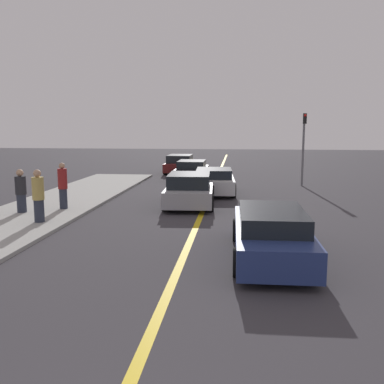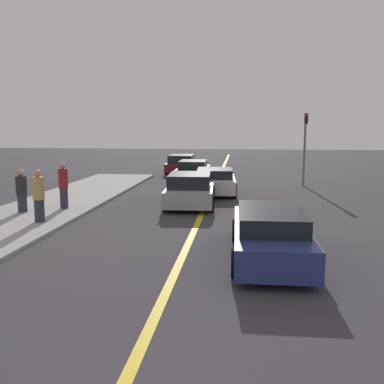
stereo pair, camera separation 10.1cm
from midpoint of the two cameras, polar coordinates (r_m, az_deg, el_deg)
name	(u,v)px [view 2 (the right image)]	position (r m, az deg, el deg)	size (l,w,h in m)	color
road_center_line	(210,195)	(20.34, 2.60, -0.45)	(0.20, 60.00, 0.01)	gold
sidewalk_left	(35,213)	(16.88, -20.09, -2.70)	(3.77, 25.46, 0.11)	#9E9E99
car_near_right_lane	(270,234)	(10.80, 10.60, -5.47)	(1.92, 4.80, 1.26)	navy
car_ahead_center	(190,190)	(17.60, -0.08, 0.24)	(2.15, 4.11, 1.35)	#9E9EA3
car_far_distant	(215,181)	(20.79, 3.22, 1.43)	(2.18, 3.92, 1.23)	silver
car_parked_left_lot	(193,171)	(25.99, 0.28, 2.88)	(1.91, 3.86, 1.22)	black
car_oncoming_far	(182,164)	(30.14, -1.28, 3.74)	(1.97, 4.05, 1.29)	maroon
pedestrian_near_curb	(39,196)	(14.94, -19.59, -0.49)	(0.38, 0.38, 1.74)	#282D3D
pedestrian_mid_group	(22,191)	(16.88, -21.61, 0.13)	(0.39, 0.39, 1.59)	#282D3D
pedestrian_far_standing	(63,186)	(17.09, -16.61, 0.83)	(0.35, 0.35, 1.77)	#282D3D
traffic_light	(305,142)	(24.10, 14.94, 6.49)	(0.18, 0.40, 3.94)	slate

